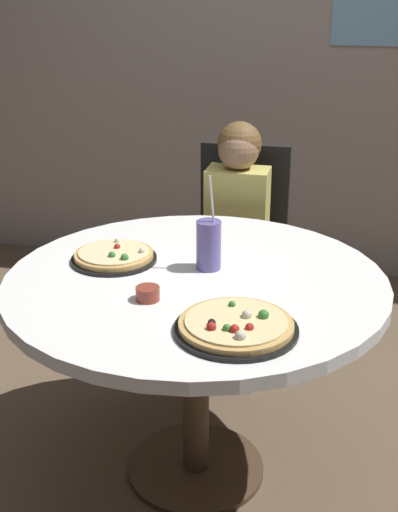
{
  "coord_description": "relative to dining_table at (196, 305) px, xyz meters",
  "views": [
    {
      "loc": [
        0.42,
        -1.87,
        1.6
      ],
      "look_at": [
        0.0,
        0.05,
        0.8
      ],
      "focal_mm": 46.93,
      "sensor_mm": 36.0,
      "label": 1
    }
  ],
  "objects": [
    {
      "name": "diner_child",
      "position": [
        -0.0,
        0.74,
        -0.17
      ],
      "size": [
        0.26,
        0.41,
        1.08
      ],
      "color": "#3F4766",
      "rests_on": "ground_plane"
    },
    {
      "name": "soda_cup",
      "position": [
        0.03,
        0.08,
        0.18
      ],
      "size": [
        0.08,
        0.08,
        0.31
      ],
      "color": "#6659A5",
      "rests_on": "dining_table"
    },
    {
      "name": "wall_with_window",
      "position": [
        0.0,
        1.96,
        0.8
      ],
      "size": [
        5.2,
        0.14,
        2.9
      ],
      "color": "#A8998E",
      "rests_on": "ground_plane"
    },
    {
      "name": "sauce_bowl",
      "position": [
        -0.1,
        -0.19,
        0.12
      ],
      "size": [
        0.07,
        0.07,
        0.04
      ],
      "primitive_type": "cylinder",
      "color": "brown",
      "rests_on": "dining_table"
    },
    {
      "name": "pizza_veggie",
      "position": [
        0.18,
        -0.33,
        0.12
      ],
      "size": [
        0.33,
        0.33,
        0.05
      ],
      "color": "black",
      "rests_on": "dining_table"
    },
    {
      "name": "dining_table",
      "position": [
        0.0,
        0.0,
        0.0
      ],
      "size": [
        1.2,
        1.2,
        0.75
      ],
      "color": "white",
      "rests_on": "ground_plane"
    },
    {
      "name": "pizza_cheese",
      "position": [
        -0.29,
        0.07,
        0.11
      ],
      "size": [
        0.28,
        0.28,
        0.05
      ],
      "color": "black",
      "rests_on": "dining_table"
    },
    {
      "name": "ground_plane",
      "position": [
        0.0,
        0.0,
        -0.65
      ],
      "size": [
        8.0,
        8.0,
        0.0
      ],
      "primitive_type": "plane",
      "color": "brown"
    },
    {
      "name": "chair_wooden",
      "position": [
        0.0,
        0.92,
        -0.12
      ],
      "size": [
        0.41,
        0.41,
        0.95
      ],
      "color": "black",
      "rests_on": "ground_plane"
    }
  ]
}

